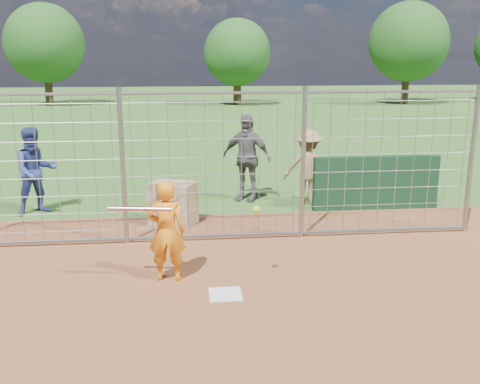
{
  "coord_description": "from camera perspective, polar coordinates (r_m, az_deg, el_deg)",
  "views": [
    {
      "loc": [
        -0.49,
        -6.71,
        3.07
      ],
      "look_at": [
        0.3,
        0.8,
        1.15
      ],
      "focal_mm": 40.0,
      "sensor_mm": 36.0,
      "label": 1
    }
  ],
  "objects": [
    {
      "name": "ground",
      "position": [
        7.4,
        -1.69,
        -10.27
      ],
      "size": [
        100.0,
        100.0,
        0.0
      ],
      "primitive_type": "plane",
      "color": "#2D591E",
      "rests_on": "ground"
    },
    {
      "name": "home_plate",
      "position": [
        7.21,
        -1.56,
        -10.86
      ],
      "size": [
        0.43,
        0.43,
        0.02
      ],
      "primitive_type": "cube",
      "color": "silver",
      "rests_on": "ground"
    },
    {
      "name": "dugout_wall",
      "position": [
        11.3,
        14.28,
        0.95
      ],
      "size": [
        2.6,
        0.2,
        1.1
      ],
      "primitive_type": "cube",
      "color": "#11381E",
      "rests_on": "ground"
    },
    {
      "name": "batter",
      "position": [
        7.49,
        -7.83,
        -4.16
      ],
      "size": [
        0.56,
        0.4,
        1.44
      ],
      "primitive_type": "imported",
      "rotation": [
        0.0,
        0.0,
        3.03
      ],
      "color": "orange",
      "rests_on": "ground"
    },
    {
      "name": "bystander_a",
      "position": [
        11.31,
        -20.96,
        2.1
      ],
      "size": [
        1.05,
        0.98,
        1.74
      ],
      "primitive_type": "imported",
      "rotation": [
        0.0,
        0.0,
        0.49
      ],
      "color": "navy",
      "rests_on": "ground"
    },
    {
      "name": "bystander_b",
      "position": [
        11.56,
        0.67,
        3.68
      ],
      "size": [
        1.19,
        0.93,
        1.89
      ],
      "primitive_type": "imported",
      "rotation": [
        0.0,
        0.0,
        -0.5
      ],
      "color": "#525356",
      "rests_on": "ground"
    },
    {
      "name": "bystander_c",
      "position": [
        11.43,
        7.23,
        2.67
      ],
      "size": [
        1.12,
        0.78,
        1.58
      ],
      "primitive_type": "imported",
      "rotation": [
        0.0,
        0.0,
        2.95
      ],
      "color": "#977052",
      "rests_on": "ground"
    },
    {
      "name": "equipment_bin",
      "position": [
        10.06,
        -7.15,
        -1.23
      ],
      "size": [
        0.96,
        0.84,
        0.8
      ],
      "primitive_type": "cube",
      "rotation": [
        0.0,
        0.0,
        -0.44
      ],
      "color": "tan",
      "rests_on": "ground"
    },
    {
      "name": "equipment_in_play",
      "position": [
        7.18,
        -7.66,
        -1.8
      ],
      "size": [
        2.04,
        0.24,
        0.12
      ],
      "color": "silver",
      "rests_on": "ground"
    },
    {
      "name": "backstop_fence",
      "position": [
        8.91,
        -2.73,
        2.53
      ],
      "size": [
        9.08,
        0.08,
        2.6
      ],
      "color": "gray",
      "rests_on": "ground"
    },
    {
      "name": "tree_line",
      "position": [
        35.03,
        -0.11,
        15.35
      ],
      "size": [
        44.66,
        6.72,
        6.48
      ],
      "color": "#3F2B19",
      "rests_on": "ground"
    }
  ]
}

